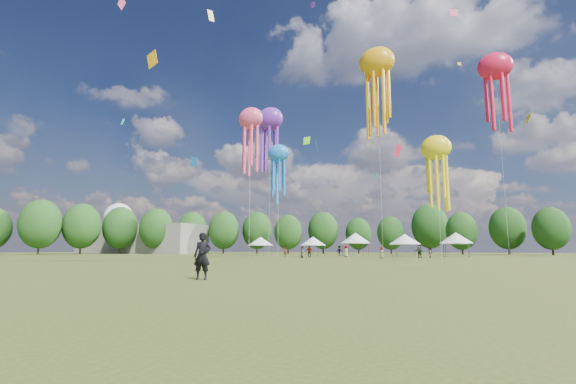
% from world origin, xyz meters
% --- Properties ---
extents(ground, '(300.00, 300.00, 0.00)m').
position_xyz_m(ground, '(0.00, 0.00, 0.00)').
color(ground, '#384416').
rests_on(ground, ground).
extents(observer_main, '(0.80, 0.66, 1.88)m').
position_xyz_m(observer_main, '(7.54, -2.06, 0.94)').
color(observer_main, black).
rests_on(observer_main, ground).
extents(spectator_near, '(0.99, 0.99, 1.61)m').
position_xyz_m(spectator_near, '(-5.11, 36.80, 0.81)').
color(spectator_near, gray).
rests_on(spectator_near, ground).
extents(spectators_far, '(24.21, 16.24, 1.86)m').
position_xyz_m(spectators_far, '(0.60, 46.95, 0.89)').
color(spectators_far, gray).
rests_on(spectators_far, ground).
extents(festival_tents, '(40.55, 10.66, 4.30)m').
position_xyz_m(festival_tents, '(-2.44, 55.44, 2.98)').
color(festival_tents, '#47474C').
rests_on(festival_tents, ground).
extents(show_kites, '(40.13, 21.19, 30.12)m').
position_xyz_m(show_kites, '(2.53, 40.21, 21.23)').
color(show_kites, '#FF4B7B').
rests_on(show_kites, ground).
extents(small_kites, '(82.02, 46.42, 45.59)m').
position_xyz_m(small_kites, '(3.43, 40.38, 29.75)').
color(small_kites, '#FF4B7B').
rests_on(small_kites, ground).
extents(treeline, '(201.57, 95.24, 13.43)m').
position_xyz_m(treeline, '(-3.87, 62.51, 6.54)').
color(treeline, '#38281C').
rests_on(treeline, ground).
extents(hangar, '(40.00, 12.00, 8.00)m').
position_xyz_m(hangar, '(-72.00, 72.00, 4.00)').
color(hangar, gray).
rests_on(hangar, ground).
extents(radome, '(9.00, 9.00, 16.00)m').
position_xyz_m(radome, '(-88.00, 78.00, 9.99)').
color(radome, white).
rests_on(radome, ground).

